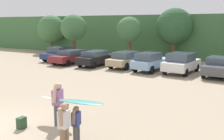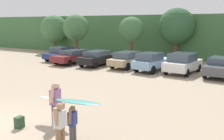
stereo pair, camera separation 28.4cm
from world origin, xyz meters
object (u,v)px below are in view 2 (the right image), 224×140
at_px(parked_car_black, 97,58).
at_px(parked_car_tan, 128,59).
at_px(person_companion, 60,123).
at_px(surfboard_teal, 77,102).
at_px(parked_car_dark_gray, 221,66).
at_px(person_child, 73,122).
at_px(backpack_dropped, 19,122).
at_px(person_adult, 55,101).
at_px(parked_car_navy, 62,53).
at_px(surfboard_white, 55,99).
at_px(parked_car_sky_blue, 152,62).
at_px(parked_car_white, 183,63).
at_px(parked_car_maroon, 74,56).

relative_size(parked_car_black, parked_car_tan, 0.87).
relative_size(person_companion, surfboard_teal, 0.88).
height_order(parked_car_black, parked_car_dark_gray, parked_car_dark_gray).
relative_size(person_child, backpack_dropped, 2.88).
bearing_deg(person_adult, parked_car_navy, -62.65).
bearing_deg(parked_car_dark_gray, person_child, 173.13).
relative_size(person_child, surfboard_white, 0.74).
distance_m(parked_car_navy, surfboard_teal, 20.11).
bearing_deg(parked_car_sky_blue, surfboard_white, -166.40).
relative_size(parked_car_white, person_child, 3.30).
distance_m(parked_car_navy, backpack_dropped, 18.56).
relative_size(parked_car_maroon, person_child, 3.68).
bearing_deg(surfboard_teal, parked_car_white, -98.72).
xyz_separation_m(parked_car_tan, parked_car_sky_blue, (2.63, -0.76, 0.04)).
bearing_deg(backpack_dropped, parked_car_tan, 99.78).
bearing_deg(surfboard_teal, parked_car_sky_blue, -88.37).
distance_m(parked_car_white, surfboard_teal, 14.24).
bearing_deg(parked_car_dark_gray, person_companion, 173.46).
relative_size(parked_car_tan, surfboard_teal, 2.75).
distance_m(parked_car_black, person_child, 16.20).
bearing_deg(parked_car_navy, person_child, -134.18).
relative_size(parked_car_sky_blue, surfboard_white, 2.47).
bearing_deg(person_companion, parked_car_navy, -62.04).
height_order(person_adult, surfboard_white, person_adult).
bearing_deg(person_adult, parked_car_maroon, -66.89).
xyz_separation_m(person_companion, surfboard_teal, (0.17, 0.73, 0.55)).
bearing_deg(parked_car_dark_gray, parked_car_sky_blue, 100.27).
xyz_separation_m(surfboard_white, backpack_dropped, (-0.85, -1.16, -0.77)).
relative_size(parked_car_navy, surfboard_white, 2.36).
bearing_deg(surfboard_teal, person_child, 33.03).
distance_m(person_child, surfboard_white, 2.06).
bearing_deg(surfboard_white, backpack_dropped, 54.74).
bearing_deg(surfboard_white, parked_car_tan, -74.81).
bearing_deg(person_companion, parked_car_dark_gray, -113.75).
relative_size(parked_car_dark_gray, surfboard_white, 2.61).
bearing_deg(person_companion, parked_car_tan, -84.23).
xyz_separation_m(parked_car_white, person_child, (-0.00, -14.35, -0.14)).
distance_m(parked_car_tan, parked_car_dark_gray, 8.07).
xyz_separation_m(parked_car_sky_blue, backpack_dropped, (-0.08, -14.04, -0.61)).
distance_m(person_child, person_companion, 0.63).
distance_m(parked_car_navy, person_child, 20.11).
bearing_deg(parked_car_dark_gray, parked_car_black, 97.09).
relative_size(parked_car_sky_blue, parked_car_white, 1.01).
bearing_deg(parked_car_black, person_child, -147.17).
bearing_deg(parked_car_navy, person_companion, -135.38).
bearing_deg(backpack_dropped, parked_car_dark_gray, 69.30).
bearing_deg(person_companion, surfboard_teal, -115.62).
relative_size(parked_car_sky_blue, person_adult, 2.51).
bearing_deg(person_adult, surfboard_teal, 142.03).
bearing_deg(parked_car_white, parked_car_black, 99.49).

